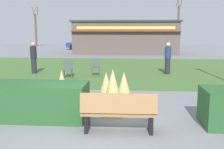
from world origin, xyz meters
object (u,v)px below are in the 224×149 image
object	(u,v)px
tree_left_bg	(178,26)
tree_right_bg	(36,29)
cafe_chair_west	(96,66)
person_strolling	(168,58)
park_bench	(119,112)
food_kiosk	(126,37)
trash_bin	(1,101)
person_standing	(34,58)
parked_car_west_slot	(84,44)
parked_car_center_slot	(123,44)
cafe_chair_center	(68,67)

from	to	relation	value
tree_left_bg	tree_right_bg	world-z (taller)	tree_left_bg
cafe_chair_west	person_strolling	distance (m)	3.88
park_bench	food_kiosk	xyz separation A→B (m)	(-0.44, 21.23, 1.17)
trash_bin	person_standing	distance (m)	7.31
parked_car_west_slot	person_standing	bearing A→B (deg)	-87.73
parked_car_center_slot	tree_left_bg	bearing A→B (deg)	38.23
cafe_chair_west	parked_car_center_slot	bearing A→B (deg)	88.02
person_strolling	parked_car_west_slot	size ratio (longest dim) A/B	0.40
parked_car_west_slot	parked_car_center_slot	size ratio (longest dim) A/B	0.97
trash_bin	parked_car_west_slot	size ratio (longest dim) A/B	0.18
trash_bin	cafe_chair_west	size ratio (longest dim) A/B	0.85
parked_car_center_slot	cafe_chair_center	bearing A→B (deg)	-95.55
parked_car_west_slot	cafe_chair_center	bearing A→B (deg)	-81.75
cafe_chair_center	parked_car_west_slot	xyz separation A→B (m)	(-2.93, 20.23, 0.12)
person_strolling	park_bench	bearing A→B (deg)	60.51
parked_car_center_slot	trash_bin	bearing A→B (deg)	-95.27
tree_right_bg	food_kiosk	bearing A→B (deg)	-41.52
cafe_chair_west	tree_right_bg	size ratio (longest dim) A/B	0.15
person_standing	tree_right_bg	size ratio (longest dim) A/B	0.29
cafe_chair_west	person_strolling	world-z (taller)	person_strolling
tree_left_bg	person_standing	bearing A→B (deg)	-115.14
parked_car_center_slot	tree_right_bg	size ratio (longest dim) A/B	0.75
parked_car_center_slot	cafe_chair_west	bearing A→B (deg)	-91.98
cafe_chair_west	tree_right_bg	world-z (taller)	tree_right_bg
tree_right_bg	park_bench	bearing A→B (deg)	-66.97
cafe_chair_west	parked_car_center_slot	distance (m)	19.65
cafe_chair_center	tree_right_bg	distance (m)	28.88
trash_bin	parked_car_center_slot	world-z (taller)	parked_car_center_slot
cafe_chair_west	tree_right_bg	distance (m)	28.87
park_bench	tree_left_bg	xyz separation A→B (m)	(6.66, 33.13, 2.52)
trash_bin	tree_right_bg	bearing A→B (deg)	108.63
food_kiosk	person_strolling	xyz separation A→B (m)	(2.59, -12.73, -0.79)
food_kiosk	cafe_chair_west	xyz separation A→B (m)	(-1.15, -13.69, -1.13)
trash_bin	parked_car_west_slot	world-z (taller)	parked_car_west_slot
cafe_chair_center	tree_right_bg	xyz separation A→B (m)	(-11.33, 26.49, 2.01)
tree_right_bg	person_standing	bearing A→B (deg)	-70.07
food_kiosk	parked_car_west_slot	size ratio (longest dim) A/B	2.49
park_bench	person_standing	distance (m)	9.62
cafe_chair_center	tree_left_bg	size ratio (longest dim) A/B	0.13
parked_car_center_slot	tree_left_bg	xyz separation A→B (m)	(7.56, 5.96, 2.36)
person_standing	tree_right_bg	bearing A→B (deg)	36.41
cafe_chair_west	trash_bin	bearing A→B (deg)	-104.98
person_strolling	person_standing	size ratio (longest dim) A/B	1.00
food_kiosk	parked_car_west_slot	world-z (taller)	food_kiosk
trash_bin	tree_right_bg	xyz separation A→B (m)	(-10.90, 32.33, 2.16)
person_standing	person_strolling	bearing A→B (deg)	-70.96
trash_bin	person_strolling	bearing A→B (deg)	53.55
cafe_chair_center	park_bench	bearing A→B (deg)	-67.50
cafe_chair_center	tree_left_bg	world-z (taller)	tree_left_bg
trash_bin	person_strolling	xyz separation A→B (m)	(5.47, 7.40, 0.48)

